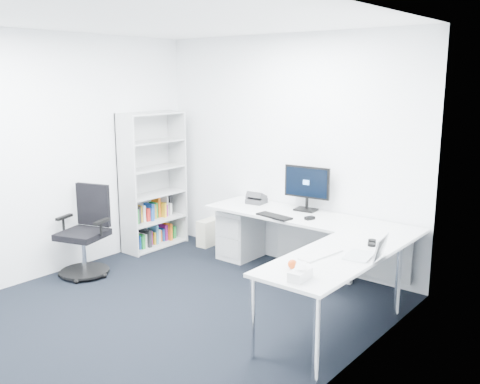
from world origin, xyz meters
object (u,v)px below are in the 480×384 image
Objects in this scene: bookshelf at (153,181)px; task_chair at (82,232)px; l_desk at (290,255)px; laptop at (359,245)px; monitor at (306,188)px.

bookshelf reaches higher than task_chair.
laptop is at bearing -27.23° from l_desk.
bookshelf reaches higher than monitor.
monitor is 1.81× the size of laptop.
laptop is (1.06, -0.54, 0.47)m from l_desk.
l_desk is 2.24m from bookshelf.
bookshelf is 3.23× the size of monitor.
task_chair reaches higher than laptop.
bookshelf is 2.08m from monitor.
monitor is (-0.15, 0.54, 0.62)m from l_desk.
l_desk is 2.41× the size of task_chair.
l_desk is 8.08× the size of laptop.
laptop is (3.23, -0.59, -0.07)m from bookshelf.
monitor is (2.02, 0.49, 0.09)m from bookshelf.
task_chair is at bearing -143.09° from monitor.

